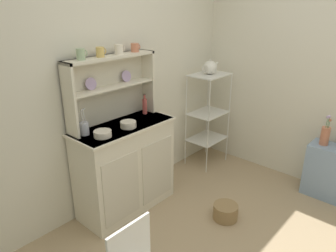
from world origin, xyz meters
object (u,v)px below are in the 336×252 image
(side_shelf_blue, at_px, (330,172))
(flower_vase, at_px, (325,135))
(hutch_cabinet, at_px, (125,167))
(porcelain_teapot, at_px, (210,67))
(hutch_shelf_unit, at_px, (110,84))
(bakers_rack, at_px, (208,109))
(bowl_mixing_large, at_px, (103,134))
(floor_basket, at_px, (225,212))
(cup_sage_0, at_px, (81,54))
(utensil_jar, at_px, (84,128))
(jam_bottle, at_px, (145,106))

(side_shelf_blue, distance_m, flower_vase, 0.41)
(hutch_cabinet, height_order, porcelain_teapot, porcelain_teapot)
(hutch_shelf_unit, height_order, side_shelf_blue, hutch_shelf_unit)
(side_shelf_blue, height_order, flower_vase, flower_vase)
(bakers_rack, bearing_deg, bowl_mixing_large, -178.47)
(bowl_mixing_large, bearing_deg, hutch_shelf_unit, 39.14)
(floor_basket, bearing_deg, bowl_mixing_large, 135.27)
(porcelain_teapot, xyz_separation_m, flower_vase, (0.24, -1.31, -0.57))
(hutch_cabinet, bearing_deg, flower_vase, -40.50)
(side_shelf_blue, relative_size, bowl_mixing_large, 3.75)
(cup_sage_0, relative_size, flower_vase, 0.28)
(bakers_rack, distance_m, bowl_mixing_large, 1.64)
(side_shelf_blue, height_order, cup_sage_0, cup_sage_0)
(cup_sage_0, bearing_deg, utensil_jar, -146.38)
(utensil_jar, relative_size, flower_vase, 0.73)
(hutch_shelf_unit, distance_m, jam_bottle, 0.47)
(bowl_mixing_large, bearing_deg, floor_basket, -44.73)
(side_shelf_blue, distance_m, bowl_mixing_large, 2.41)
(hutch_shelf_unit, relative_size, utensil_jar, 3.82)
(side_shelf_blue, height_order, bowl_mixing_large, bowl_mixing_large)
(floor_basket, relative_size, jam_bottle, 1.14)
(floor_basket, xyz_separation_m, bowl_mixing_large, (-0.79, 0.79, 0.85))
(side_shelf_blue, height_order, porcelain_teapot, porcelain_teapot)
(jam_bottle, bearing_deg, hutch_cabinet, -166.75)
(hutch_cabinet, xyz_separation_m, bowl_mixing_large, (-0.29, -0.07, 0.46))
(bakers_rack, distance_m, flower_vase, 1.33)
(jam_bottle, height_order, utensil_jar, utensil_jar)
(cup_sage_0, distance_m, utensil_jar, 0.62)
(bowl_mixing_large, xyz_separation_m, jam_bottle, (0.66, 0.16, 0.06))
(cup_sage_0, bearing_deg, porcelain_teapot, -5.32)
(bakers_rack, xyz_separation_m, bowl_mixing_large, (-1.63, -0.04, 0.19))
(floor_basket, height_order, utensil_jar, utensil_jar)
(jam_bottle, bearing_deg, bakers_rack, -6.82)
(hutch_cabinet, bearing_deg, hutch_shelf_unit, 90.00)
(hutch_cabinet, height_order, floor_basket, hutch_cabinet)
(floor_basket, distance_m, jam_bottle, 1.32)
(cup_sage_0, height_order, jam_bottle, cup_sage_0)
(bakers_rack, relative_size, utensil_jar, 4.81)
(floor_basket, bearing_deg, hutch_cabinet, 120.38)
(flower_vase, bearing_deg, side_shelf_blue, -89.69)
(jam_bottle, relative_size, flower_vase, 0.63)
(side_shelf_blue, relative_size, jam_bottle, 2.74)
(utensil_jar, bearing_deg, porcelain_teapot, -3.60)
(cup_sage_0, xyz_separation_m, utensil_jar, (-0.07, -0.05, -0.62))
(bowl_mixing_large, relative_size, utensil_jar, 0.63)
(bowl_mixing_large, bearing_deg, porcelain_teapot, 1.53)
(hutch_shelf_unit, xyz_separation_m, bakers_rack, (1.34, -0.19, -0.53))
(flower_vase, bearing_deg, floor_basket, 155.62)
(floor_basket, bearing_deg, side_shelf_blue, -29.45)
(hutch_shelf_unit, xyz_separation_m, side_shelf_blue, (1.57, -1.62, -0.98))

